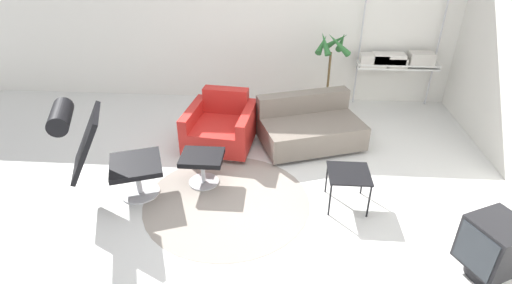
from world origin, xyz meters
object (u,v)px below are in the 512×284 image
object	(u,v)px
lounge_chair	(98,146)
couch_low	(309,128)
ottoman	(202,162)
side_table	(349,176)
potted_plant	(329,78)
shelf_unit	(394,60)
crt_television	(493,248)
armchair_red	(221,128)

from	to	relation	value
lounge_chair	couch_low	xyz separation A→B (m)	(2.30, 1.41, -0.45)
ottoman	side_table	world-z (taller)	side_table
potted_plant	shelf_unit	bearing A→B (deg)	17.44
shelf_unit	crt_television	bearing A→B (deg)	-88.56
ottoman	side_table	size ratio (longest dim) A/B	1.10
armchair_red	crt_television	bearing A→B (deg)	147.88
ottoman	side_table	distance (m)	1.67
lounge_chair	armchair_red	world-z (taller)	lounge_chair
ottoman	couch_low	world-z (taller)	couch_low
lounge_chair	crt_television	xyz separation A→B (m)	(3.75, -0.84, -0.37)
ottoman	side_table	bearing A→B (deg)	-10.11
side_table	shelf_unit	world-z (taller)	shelf_unit
potted_plant	shelf_unit	distance (m)	1.10
ottoman	potted_plant	distance (m)	2.64
lounge_chair	shelf_unit	distance (m)	4.58
potted_plant	shelf_unit	xyz separation A→B (m)	(1.03, 0.32, 0.20)
ottoman	potted_plant	xyz separation A→B (m)	(1.62, 2.06, 0.30)
armchair_red	crt_television	distance (m)	3.41
lounge_chair	side_table	size ratio (longest dim) A/B	2.64
potted_plant	couch_low	bearing A→B (deg)	-107.72
armchair_red	potted_plant	size ratio (longest dim) A/B	0.72
couch_low	potted_plant	distance (m)	1.13
ottoman	shelf_unit	size ratio (longest dim) A/B	0.25
ottoman	armchair_red	xyz separation A→B (m)	(0.08, 0.92, -0.03)
side_table	crt_television	distance (m)	1.44
couch_low	shelf_unit	size ratio (longest dim) A/B	0.78
crt_television	shelf_unit	size ratio (longest dim) A/B	0.30
ottoman	crt_television	world-z (taller)	crt_television
shelf_unit	armchair_red	bearing A→B (deg)	-150.24
crt_television	shelf_unit	world-z (taller)	shelf_unit
armchair_red	shelf_unit	bearing A→B (deg)	-143.62
couch_low	side_table	distance (m)	1.38
armchair_red	potted_plant	distance (m)	1.94
ottoman	shelf_unit	distance (m)	3.60
lounge_chair	potted_plant	bearing A→B (deg)	112.49
couch_low	crt_television	size ratio (longest dim) A/B	2.58
ottoman	armchair_red	bearing A→B (deg)	84.76
potted_plant	crt_television	bearing A→B (deg)	-71.08
shelf_unit	ottoman	bearing A→B (deg)	-138.01
side_table	crt_television	size ratio (longest dim) A/B	0.75
lounge_chair	couch_low	size ratio (longest dim) A/B	0.76
armchair_red	crt_television	xyz separation A→B (m)	(2.66, -2.13, 0.06)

